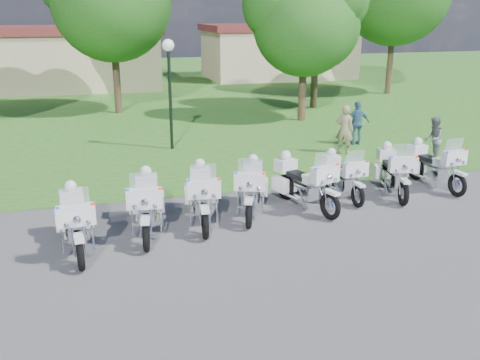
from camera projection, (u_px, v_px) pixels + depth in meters
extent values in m
plane|color=#4E4E53|center=(253.00, 232.00, 12.75)|extent=(100.00, 100.00, 0.00)
cube|color=#286720|center=(143.00, 87.00, 37.57)|extent=(100.00, 48.00, 0.01)
torus|color=black|center=(80.00, 254.00, 10.80)|extent=(0.20, 0.71, 0.70)
torus|color=black|center=(74.00, 223.00, 12.40)|extent=(0.20, 0.71, 0.70)
cube|color=silver|center=(79.00, 238.00, 10.67)|extent=(0.23, 0.48, 0.07)
cube|color=silver|center=(76.00, 215.00, 10.79)|extent=(0.78, 0.32, 0.42)
cube|color=silver|center=(74.00, 197.00, 10.73)|extent=(0.60, 0.18, 0.40)
sphere|color=red|center=(93.00, 205.00, 10.78)|extent=(0.09, 0.09, 0.09)
sphere|color=#1426E5|center=(58.00, 209.00, 10.56)|extent=(0.09, 0.09, 0.09)
cube|color=silver|center=(76.00, 232.00, 11.58)|extent=(0.41, 0.62, 0.36)
cube|color=silver|center=(76.00, 220.00, 11.24)|extent=(0.38, 0.57, 0.23)
cube|color=black|center=(74.00, 212.00, 11.76)|extent=(0.41, 0.68, 0.13)
cube|color=silver|center=(88.00, 216.00, 12.31)|extent=(0.24, 0.56, 0.38)
cube|color=silver|center=(60.00, 220.00, 12.10)|extent=(0.24, 0.56, 0.38)
cube|color=silver|center=(72.00, 197.00, 12.24)|extent=(0.54, 0.46, 0.34)
sphere|color=silver|center=(71.00, 186.00, 12.16)|extent=(0.27, 0.27, 0.27)
torus|color=black|center=(146.00, 236.00, 11.65)|extent=(0.23, 0.74, 0.73)
torus|color=black|center=(148.00, 207.00, 13.40)|extent=(0.23, 0.74, 0.73)
cube|color=silver|center=(145.00, 220.00, 11.52)|extent=(0.25, 0.50, 0.08)
cube|color=silver|center=(144.00, 198.00, 11.65)|extent=(0.81, 0.35, 0.43)
cube|color=silver|center=(144.00, 181.00, 11.60)|extent=(0.62, 0.20, 0.41)
sphere|color=red|center=(160.00, 190.00, 11.58)|extent=(0.10, 0.10, 0.10)
sphere|color=#1426E5|center=(128.00, 191.00, 11.48)|extent=(0.10, 0.10, 0.10)
cube|color=silver|center=(147.00, 215.00, 12.51)|extent=(0.44, 0.65, 0.37)
cube|color=silver|center=(146.00, 203.00, 12.15)|extent=(0.41, 0.60, 0.24)
cube|color=black|center=(146.00, 196.00, 12.71)|extent=(0.45, 0.71, 0.13)
cube|color=silver|center=(160.00, 201.00, 13.23)|extent=(0.26, 0.58, 0.39)
cube|color=silver|center=(134.00, 203.00, 13.14)|extent=(0.26, 0.58, 0.39)
cube|color=silver|center=(146.00, 182.00, 13.23)|extent=(0.57, 0.49, 0.35)
sphere|color=silver|center=(146.00, 171.00, 13.15)|extent=(0.28, 0.28, 0.28)
torus|color=black|center=(205.00, 224.00, 12.30)|extent=(0.24, 0.74, 0.73)
torus|color=black|center=(201.00, 198.00, 14.05)|extent=(0.24, 0.74, 0.73)
cube|color=silver|center=(205.00, 209.00, 12.17)|extent=(0.26, 0.50, 0.08)
cube|color=silver|center=(204.00, 189.00, 12.30)|extent=(0.81, 0.37, 0.43)
cube|color=silver|center=(203.00, 172.00, 12.25)|extent=(0.62, 0.22, 0.41)
sphere|color=red|center=(219.00, 180.00, 12.22)|extent=(0.10, 0.10, 0.10)
sphere|color=#1426E5|center=(189.00, 182.00, 12.14)|extent=(0.10, 0.10, 0.10)
cube|color=silver|center=(203.00, 205.00, 13.15)|extent=(0.45, 0.65, 0.37)
cube|color=silver|center=(203.00, 194.00, 12.79)|extent=(0.42, 0.61, 0.24)
cube|color=black|center=(202.00, 187.00, 13.36)|extent=(0.46, 0.72, 0.13)
cube|color=silver|center=(213.00, 193.00, 13.88)|extent=(0.27, 0.59, 0.39)
cube|color=silver|center=(188.00, 194.00, 13.80)|extent=(0.27, 0.59, 0.39)
cube|color=silver|center=(200.00, 174.00, 13.88)|extent=(0.58, 0.50, 0.35)
sphere|color=silver|center=(200.00, 164.00, 13.80)|extent=(0.28, 0.28, 0.28)
torus|color=black|center=(249.00, 215.00, 12.91)|extent=(0.37, 0.71, 0.71)
torus|color=black|center=(253.00, 191.00, 14.62)|extent=(0.37, 0.71, 0.71)
cube|color=silver|center=(249.00, 200.00, 12.78)|extent=(0.34, 0.50, 0.07)
cube|color=silver|center=(250.00, 182.00, 12.91)|extent=(0.80, 0.49, 0.42)
cube|color=silver|center=(250.00, 166.00, 12.86)|extent=(0.60, 0.32, 0.40)
sphere|color=red|center=(264.00, 175.00, 12.77)|extent=(0.10, 0.10, 0.10)
sphere|color=#1426E5|center=(236.00, 174.00, 12.81)|extent=(0.10, 0.10, 0.10)
cube|color=silver|center=(251.00, 197.00, 13.75)|extent=(0.54, 0.68, 0.36)
cube|color=silver|center=(251.00, 186.00, 13.39)|extent=(0.50, 0.63, 0.23)
cube|color=black|center=(252.00, 180.00, 13.94)|extent=(0.56, 0.74, 0.13)
cube|color=silver|center=(264.00, 187.00, 14.39)|extent=(0.36, 0.58, 0.38)
cube|color=silver|center=(241.00, 186.00, 14.44)|extent=(0.36, 0.58, 0.38)
cube|color=silver|center=(253.00, 169.00, 14.46)|extent=(0.62, 0.57, 0.34)
sphere|color=silver|center=(253.00, 159.00, 14.38)|extent=(0.27, 0.27, 0.27)
torus|color=black|center=(330.00, 206.00, 13.45)|extent=(0.35, 0.73, 0.72)
torus|color=black|center=(286.00, 187.00, 14.91)|extent=(0.35, 0.73, 0.72)
cube|color=silver|center=(331.00, 192.00, 13.32)|extent=(0.33, 0.51, 0.08)
cube|color=silver|center=(325.00, 174.00, 13.41)|extent=(0.82, 0.48, 0.43)
cube|color=silver|center=(324.00, 159.00, 13.35)|extent=(0.61, 0.31, 0.40)
sphere|color=red|center=(337.00, 165.00, 13.48)|extent=(0.10, 0.10, 0.10)
sphere|color=#1426E5|center=(317.00, 169.00, 13.12)|extent=(0.10, 0.10, 0.10)
cube|color=silver|center=(306.00, 191.00, 14.16)|extent=(0.53, 0.68, 0.37)
cube|color=silver|center=(313.00, 180.00, 13.84)|extent=(0.50, 0.64, 0.24)
cube|color=black|center=(299.00, 176.00, 14.31)|extent=(0.55, 0.75, 0.13)
cube|color=silver|center=(299.00, 180.00, 14.90)|extent=(0.35, 0.59, 0.39)
cube|color=silver|center=(280.00, 184.00, 14.56)|extent=(0.35, 0.59, 0.39)
cube|color=silver|center=(285.00, 165.00, 14.75)|extent=(0.62, 0.57, 0.34)
sphere|color=silver|center=(286.00, 155.00, 14.66)|extent=(0.28, 0.28, 0.28)
torus|color=black|center=(358.00, 196.00, 14.32)|extent=(0.15, 0.64, 0.64)
torus|color=black|center=(330.00, 179.00, 15.79)|extent=(0.15, 0.64, 0.64)
cube|color=silver|center=(359.00, 184.00, 14.20)|extent=(0.19, 0.42, 0.07)
cube|color=silver|center=(355.00, 169.00, 14.31)|extent=(0.69, 0.25, 0.38)
cube|color=silver|center=(355.00, 157.00, 14.26)|extent=(0.54, 0.13, 0.36)
sphere|color=red|center=(367.00, 162.00, 14.29)|extent=(0.09, 0.09, 0.09)
sphere|color=#1426E5|center=(347.00, 164.00, 14.12)|extent=(0.09, 0.09, 0.09)
cube|color=silver|center=(343.00, 183.00, 15.03)|extent=(0.34, 0.54, 0.32)
cube|color=silver|center=(348.00, 174.00, 14.73)|extent=(0.32, 0.51, 0.21)
cube|color=black|center=(339.00, 170.00, 15.20)|extent=(0.34, 0.60, 0.11)
cube|color=silver|center=(342.00, 174.00, 15.69)|extent=(0.19, 0.50, 0.34)
cube|color=silver|center=(324.00, 176.00, 15.53)|extent=(0.19, 0.50, 0.34)
cube|color=silver|center=(331.00, 160.00, 15.64)|extent=(0.47, 0.40, 0.30)
sphere|color=silver|center=(331.00, 152.00, 15.57)|extent=(0.25, 0.25, 0.25)
torus|color=black|center=(403.00, 193.00, 14.44)|extent=(0.30, 0.71, 0.70)
torus|color=black|center=(385.00, 174.00, 16.12)|extent=(0.30, 0.71, 0.70)
cube|color=silver|center=(405.00, 181.00, 14.31)|extent=(0.29, 0.49, 0.07)
cube|color=silver|center=(403.00, 164.00, 14.44)|extent=(0.79, 0.42, 0.42)
cube|color=silver|center=(404.00, 151.00, 14.39)|extent=(0.60, 0.26, 0.39)
sphere|color=red|center=(417.00, 158.00, 14.33)|extent=(0.09, 0.09, 0.09)
sphere|color=#1426E5|center=(392.00, 158.00, 14.31)|extent=(0.09, 0.09, 0.09)
cube|color=silver|center=(394.00, 179.00, 15.26)|extent=(0.48, 0.65, 0.35)
cube|color=silver|center=(398.00, 169.00, 14.91)|extent=(0.45, 0.60, 0.23)
cube|color=black|center=(392.00, 164.00, 15.46)|extent=(0.50, 0.71, 0.12)
cube|color=silver|center=(397.00, 170.00, 15.93)|extent=(0.31, 0.57, 0.37)
cube|color=silver|center=(377.00, 170.00, 15.91)|extent=(0.31, 0.57, 0.37)
cube|color=silver|center=(386.00, 154.00, 15.97)|extent=(0.58, 0.52, 0.33)
sphere|color=silver|center=(387.00, 146.00, 15.89)|extent=(0.27, 0.27, 0.27)
torus|color=black|center=(457.00, 185.00, 15.14)|extent=(0.22, 0.70, 0.69)
torus|color=black|center=(416.00, 169.00, 16.69)|extent=(0.22, 0.70, 0.69)
cube|color=silver|center=(459.00, 173.00, 15.01)|extent=(0.24, 0.47, 0.07)
cube|color=silver|center=(454.00, 158.00, 15.12)|extent=(0.77, 0.34, 0.41)
cube|color=silver|center=(454.00, 145.00, 15.07)|extent=(0.59, 0.19, 0.39)
sphere|color=red|center=(466.00, 150.00, 15.13)|extent=(0.09, 0.09, 0.09)
sphere|color=#1426E5|center=(447.00, 153.00, 14.89)|extent=(0.09, 0.09, 0.09)
cube|color=silver|center=(435.00, 172.00, 15.89)|extent=(0.42, 0.62, 0.35)
cube|color=silver|center=(443.00, 163.00, 15.57)|extent=(0.39, 0.57, 0.23)
cube|color=black|center=(429.00, 159.00, 16.06)|extent=(0.43, 0.68, 0.12)
cube|color=silver|center=(428.00, 164.00, 16.61)|extent=(0.25, 0.56, 0.37)
cube|color=silver|center=(412.00, 166.00, 16.38)|extent=(0.25, 0.56, 0.37)
cube|color=silver|center=(417.00, 150.00, 16.53)|extent=(0.54, 0.47, 0.33)
sphere|color=silver|center=(418.00, 141.00, 16.45)|extent=(0.27, 0.27, 0.27)
cylinder|color=black|center=(170.00, 101.00, 19.97)|extent=(0.12, 0.12, 3.72)
sphere|color=white|center=(168.00, 45.00, 19.36)|extent=(0.44, 0.44, 0.44)
cylinder|color=#38281C|center=(116.00, 74.00, 27.22)|extent=(0.36, 0.36, 4.03)
sphere|color=#265818|center=(111.00, 2.00, 26.17)|extent=(5.87, 5.87, 5.87)
cylinder|color=#38281C|center=(302.00, 86.00, 25.44)|extent=(0.36, 0.36, 3.27)
sphere|color=#265818|center=(305.00, 25.00, 24.59)|extent=(4.76, 4.76, 4.76)
sphere|color=#265818|center=(281.00, 4.00, 24.40)|extent=(3.57, 3.57, 3.57)
cylinder|color=#38281C|center=(314.00, 79.00, 28.88)|extent=(0.36, 0.36, 3.13)
sphere|color=#265818|center=(316.00, 27.00, 28.07)|extent=(4.56, 4.56, 4.56)
sphere|color=#265818|center=(297.00, 10.00, 27.89)|extent=(3.42, 3.42, 3.42)
sphere|color=#265818|center=(339.00, 1.00, 27.69)|extent=(3.13, 3.13, 3.13)
cylinder|color=#38281C|center=(390.00, 57.00, 33.69)|extent=(0.36, 0.36, 4.65)
cube|color=tan|center=(52.00, 61.00, 36.44)|extent=(14.00, 8.00, 3.60)
cube|color=maroon|center=(48.00, 30.00, 35.82)|extent=(14.56, 8.32, 0.50)
cube|color=tan|center=(277.00, 54.00, 42.57)|extent=(11.00, 7.00, 3.60)
cube|color=maroon|center=(278.00, 27.00, 41.95)|extent=(11.44, 7.28, 0.50)
imported|color=gray|center=(345.00, 130.00, 19.58)|extent=(0.78, 0.76, 1.80)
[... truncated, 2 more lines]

